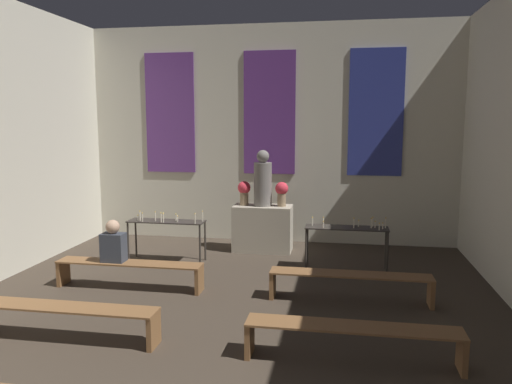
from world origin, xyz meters
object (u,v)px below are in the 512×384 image
object	(u,v)px
flower_vase_left	(244,191)
person_seated	(113,243)
candle_rack_left	(166,226)
altar	(263,228)
pew_second_left	(64,314)
pew_back_right	(350,280)
pew_second_right	(352,335)
candle_rack_right	(347,233)
statue	(263,181)
pew_back_left	(129,268)
flower_vase_right	(282,192)

from	to	relation	value
flower_vase_left	person_seated	size ratio (longest dim) A/B	0.73
flower_vase_left	candle_rack_left	distance (m)	1.74
altar	pew_second_left	distance (m)	4.83
flower_vase_left	person_seated	bearing A→B (deg)	-121.00
candle_rack_left	person_seated	size ratio (longest dim) A/B	2.16
pew_back_right	person_seated	bearing A→B (deg)	180.00
candle_rack_left	pew_second_right	world-z (taller)	candle_rack_left
altar	candle_rack_right	world-z (taller)	candle_rack_right
pew_back_right	pew_second_left	bearing A→B (deg)	-150.99
statue	pew_second_left	size ratio (longest dim) A/B	0.48
flower_vase_left	candle_rack_left	xyz separation A→B (m)	(-1.28, -1.05, -0.54)
pew_second_left	pew_back_left	world-z (taller)	same
flower_vase_left	pew_second_right	size ratio (longest dim) A/B	0.21
statue	pew_second_right	size ratio (longest dim) A/B	0.48
statue	pew_back_right	xyz separation A→B (m)	(1.71, -2.63, -1.11)
pew_second_right	person_seated	xyz separation A→B (m)	(-3.67, 1.89, 0.40)
flower_vase_right	candle_rack_right	bearing A→B (deg)	-39.16
flower_vase_left	pew_back_right	bearing A→B (deg)	-51.52
flower_vase_left	flower_vase_right	size ratio (longest dim) A/B	1.00
pew_back_right	person_seated	xyz separation A→B (m)	(-3.67, 0.00, 0.40)
flower_vase_right	pew_back_right	distance (m)	3.08
flower_vase_left	pew_back_left	xyz separation A→B (m)	(-1.33, -2.63, -0.90)
statue	flower_vase_right	world-z (taller)	statue
flower_vase_left	candle_rack_left	world-z (taller)	flower_vase_left
pew_back_right	person_seated	size ratio (longest dim) A/B	3.50
statue	pew_back_left	distance (m)	3.32
altar	pew_second_right	xyz separation A→B (m)	(1.71, -4.52, -0.14)
pew_back_right	flower_vase_right	bearing A→B (deg)	116.79
pew_second_right	altar	bearing A→B (deg)	110.69
pew_back_left	pew_back_right	bearing A→B (deg)	0.00
person_seated	candle_rack_left	bearing A→B (deg)	79.15
pew_back_left	pew_back_right	xyz separation A→B (m)	(3.42, 0.00, 0.00)
pew_second_left	pew_second_right	size ratio (longest dim) A/B	1.00
statue	candle_rack_left	bearing A→B (deg)	-147.64
candle_rack_left	pew_back_right	bearing A→B (deg)	-25.11
candle_rack_right	person_seated	distance (m)	3.96
pew_back_left	pew_second_left	bearing A→B (deg)	-90.00
candle_rack_right	pew_back_left	distance (m)	3.74
candle_rack_right	pew_back_right	bearing A→B (deg)	-88.51
flower_vase_left	pew_second_right	world-z (taller)	flower_vase_left
flower_vase_right	candle_rack_right	xyz separation A→B (m)	(1.29, -1.05, -0.54)
candle_rack_right	pew_second_left	size ratio (longest dim) A/B	0.62
candle_rack_right	pew_back_right	xyz separation A→B (m)	(0.04, -1.58, -0.35)
altar	pew_back_left	size ratio (longest dim) A/B	0.50
flower_vase_right	pew_back_left	world-z (taller)	flower_vase_right
person_seated	statue	bearing A→B (deg)	53.28
pew_second_right	pew_back_right	distance (m)	1.89
statue	pew_back_right	distance (m)	3.32
candle_rack_left	pew_back_left	size ratio (longest dim) A/B	0.62
statue	flower_vase_left	world-z (taller)	statue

